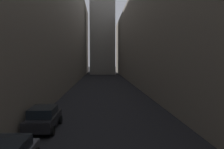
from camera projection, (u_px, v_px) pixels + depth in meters
name	position (u px, v px, depth m)	size (l,w,h in m)	color
ground_plane	(104.00, 86.00, 44.95)	(264.00, 264.00, 0.00)	black
building_block_left	(33.00, 22.00, 45.70)	(14.81, 108.00, 23.09)	#756B5B
building_block_right	(160.00, 36.00, 46.90)	(10.27, 108.00, 18.16)	gray
parked_car_left_third	(43.00, 118.00, 16.68)	(1.94, 4.42, 1.52)	black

